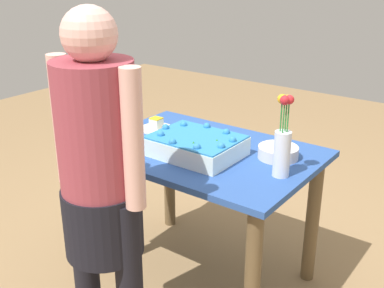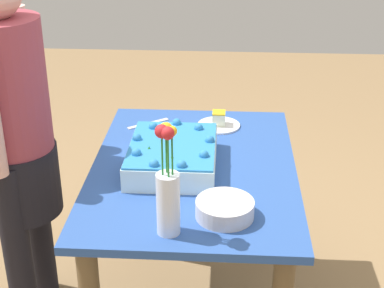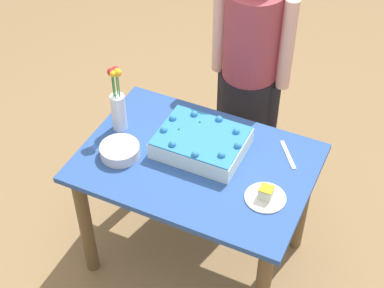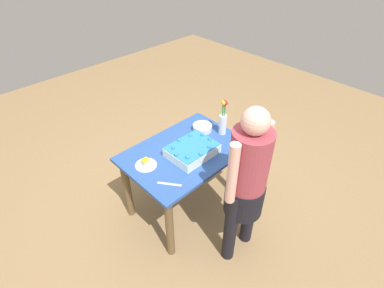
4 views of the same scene
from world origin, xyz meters
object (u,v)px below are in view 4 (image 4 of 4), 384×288
at_px(flower_vase, 223,121).
at_px(sheet_cake, 192,150).
at_px(serving_plate_with_slice, 146,164).
at_px(person_standing, 246,180).
at_px(cake_knife, 169,184).
at_px(fruit_bowl, 202,128).

bearing_deg(flower_vase, sheet_cake, 3.56).
xyz_separation_m(serving_plate_with_slice, flower_vase, (-0.83, 0.14, 0.13)).
height_order(sheet_cake, person_standing, person_standing).
distance_m(cake_knife, flower_vase, 0.86).
height_order(serving_plate_with_slice, cake_knife, serving_plate_with_slice).
bearing_deg(flower_vase, fruit_bowl, -59.87).
relative_size(sheet_cake, flower_vase, 1.14).
bearing_deg(serving_plate_with_slice, sheet_cake, 157.04).
xyz_separation_m(serving_plate_with_slice, fruit_bowl, (-0.73, -0.03, 0.01)).
bearing_deg(fruit_bowl, cake_knife, 25.29).
distance_m(serving_plate_with_slice, person_standing, 0.87).
relative_size(sheet_cake, serving_plate_with_slice, 2.23).
height_order(sheet_cake, cake_knife, sheet_cake).
bearing_deg(serving_plate_with_slice, person_standing, 115.94).
relative_size(serving_plate_with_slice, flower_vase, 0.51).
xyz_separation_m(sheet_cake, serving_plate_with_slice, (0.39, -0.17, -0.03)).
height_order(flower_vase, person_standing, person_standing).
relative_size(fruit_bowl, person_standing, 0.13).
xyz_separation_m(serving_plate_with_slice, person_standing, (-0.38, 0.78, 0.09)).
bearing_deg(person_standing, serving_plate_with_slice, 25.94).
bearing_deg(sheet_cake, serving_plate_with_slice, -22.96).
distance_m(flower_vase, fruit_bowl, 0.23).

